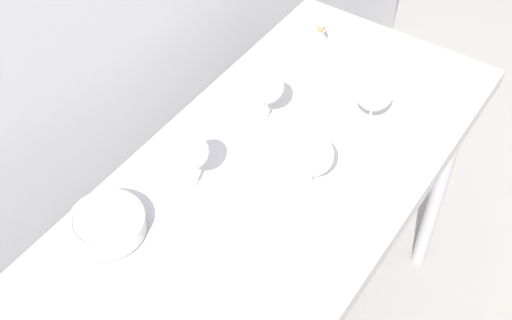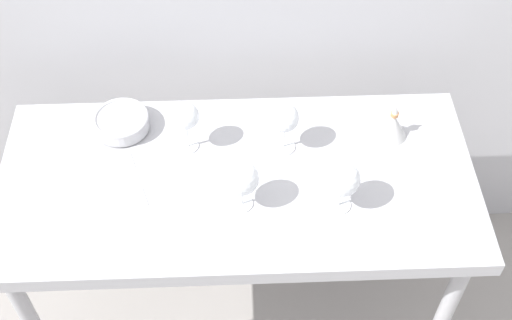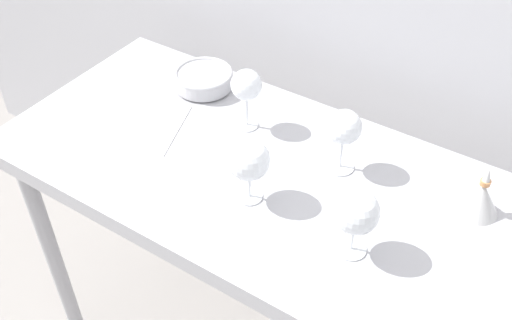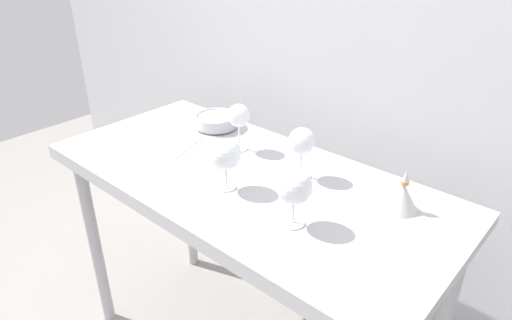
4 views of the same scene
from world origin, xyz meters
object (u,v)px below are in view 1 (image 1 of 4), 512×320
object	(u,v)px
wine_glass_near_right	(374,92)
decanter_funnel	(320,41)
wine_glass_far_right	(267,88)
tasting_bowl	(108,224)
wine_glass_near_center	(313,156)
tasting_sheet_upper	(185,288)
wine_glass_far_left	(191,153)

from	to	relation	value
wine_glass_near_right	decanter_funnel	xyz separation A→B (m)	(0.19, 0.26, -0.07)
wine_glass_far_right	tasting_bowl	size ratio (longest dim) A/B	1.00
wine_glass_near_center	decanter_funnel	size ratio (longest dim) A/B	1.30
wine_glass_near_right	tasting_bowl	world-z (taller)	wine_glass_near_right
tasting_bowl	tasting_sheet_upper	bearing A→B (deg)	-95.67
wine_glass_far_right	wine_glass_far_left	distance (m)	0.29
wine_glass_far_left	tasting_bowl	xyz separation A→B (m)	(-0.21, 0.08, -0.10)
tasting_sheet_upper	decanter_funnel	world-z (taller)	decanter_funnel
tasting_bowl	wine_glass_near_right	bearing A→B (deg)	-26.80
wine_glass_near_right	wine_glass_near_center	bearing A→B (deg)	176.99
wine_glass_far_right	wine_glass_far_left	size ratio (longest dim) A/B	0.98
wine_glass_far_left	decanter_funnel	world-z (taller)	wine_glass_far_left
wine_glass_far_right	decanter_funnel	xyz separation A→B (m)	(0.33, 0.04, -0.08)
tasting_sheet_upper	tasting_bowl	xyz separation A→B (m)	(0.02, 0.23, 0.03)
wine_glass_near_center	wine_glass_near_right	world-z (taller)	same
wine_glass_near_center	wine_glass_far_left	distance (m)	0.27
wine_glass_near_center	decanter_funnel	bearing A→B (deg)	28.18
wine_glass_far_right	tasting_bowl	world-z (taller)	wine_glass_far_right
wine_glass_far_right	decanter_funnel	size ratio (longest dim) A/B	1.33
wine_glass_near_right	tasting_sheet_upper	xyz separation A→B (m)	(-0.66, 0.09, -0.11)
wine_glass_near_right	wine_glass_far_right	bearing A→B (deg)	122.30
wine_glass_near_center	tasting_bowl	size ratio (longest dim) A/B	0.97
wine_glass_far_right	tasting_sheet_upper	world-z (taller)	wine_glass_far_right
tasting_bowl	wine_glass_far_right	bearing A→B (deg)	-10.98
wine_glass_far_right	decanter_funnel	distance (m)	0.34
wine_glass_near_center	wine_glass_near_right	distance (m)	0.27
tasting_bowl	decanter_funnel	bearing A→B (deg)	-4.00
wine_glass_far_left	wine_glass_near_right	bearing A→B (deg)	-29.10
wine_glass_far_right	wine_glass_far_left	xyz separation A→B (m)	(-0.29, 0.01, 0.01)
tasting_sheet_upper	wine_glass_far_right	bearing A→B (deg)	-3.69
wine_glass_far_right	tasting_bowl	distance (m)	0.51
wine_glass_near_right	tasting_bowl	size ratio (longest dim) A/B	0.97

